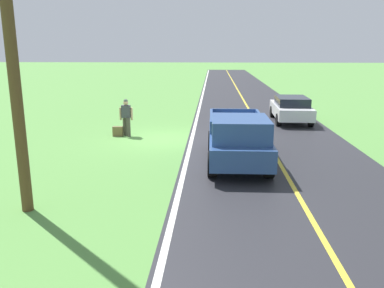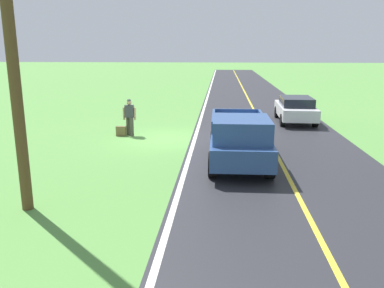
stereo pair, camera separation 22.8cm
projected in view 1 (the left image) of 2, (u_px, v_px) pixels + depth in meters
name	position (u px, v px, depth m)	size (l,w,h in m)	color
ground_plane	(162.00, 139.00, 17.89)	(200.00, 200.00, 0.00)	#568E42
road_surface	(267.00, 140.00, 17.64)	(7.10, 120.00, 0.00)	#28282D
lane_edge_line	(192.00, 139.00, 17.82)	(0.16, 117.60, 0.00)	silver
lane_centre_line	(267.00, 140.00, 17.64)	(0.14, 117.60, 0.00)	gold
hitchhiker_walking	(126.00, 115.00, 18.34)	(0.62, 0.51, 1.75)	#4C473D
suitcase_carried	(118.00, 131.00, 18.45)	(0.20, 0.46, 0.46)	brown
pickup_truck_passing	(238.00, 138.00, 13.80)	(2.13, 5.42, 1.82)	#2D4C84
sedan_near_oncoming	(291.00, 108.00, 22.01)	(2.02, 4.45, 1.41)	silver
utility_pole_roadside	(11.00, 52.00, 9.12)	(0.28, 0.28, 7.87)	brown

